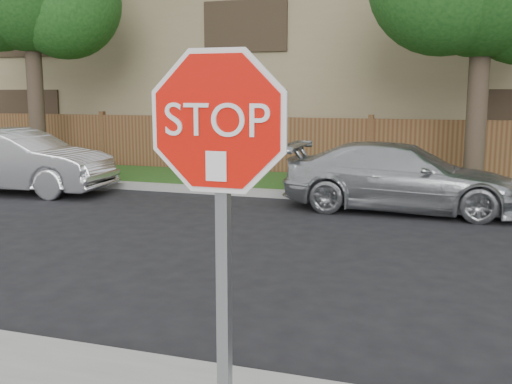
% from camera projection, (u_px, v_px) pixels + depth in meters
% --- Properties ---
extents(ground, '(90.00, 90.00, 0.00)m').
position_uv_depth(ground, '(179.00, 368.00, 5.02)').
color(ground, black).
rests_on(ground, ground).
extents(far_curb, '(70.00, 0.30, 0.15)m').
position_uv_depth(far_curb, '(348.00, 198.00, 12.63)').
color(far_curb, gray).
rests_on(far_curb, ground).
extents(grass_strip, '(70.00, 3.00, 0.12)m').
position_uv_depth(grass_strip, '(360.00, 187.00, 14.18)').
color(grass_strip, '#1E4714').
rests_on(grass_strip, ground).
extents(fence, '(70.00, 0.12, 1.60)m').
position_uv_depth(fence, '(370.00, 150.00, 15.55)').
color(fence, '#4E2F1B').
rests_on(fence, ground).
extents(apartment_building, '(35.20, 9.20, 7.20)m').
position_uv_depth(apartment_building, '(396.00, 54.00, 20.33)').
color(apartment_building, '#8E7B58').
rests_on(apartment_building, ground).
extents(stop_sign, '(1.01, 0.13, 2.55)m').
position_uv_depth(stop_sign, '(220.00, 185.00, 3.03)').
color(stop_sign, gray).
rests_on(stop_sign, sidewalk_near).
extents(sedan_left, '(4.52, 1.88, 1.46)m').
position_uv_depth(sedan_left, '(16.00, 161.00, 13.61)').
color(sedan_left, silver).
rests_on(sedan_left, ground).
extents(sedan_right, '(4.54, 1.88, 1.31)m').
position_uv_depth(sedan_right, '(401.00, 177.00, 11.56)').
color(sedan_right, '#AEB2B6').
rests_on(sedan_right, ground).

